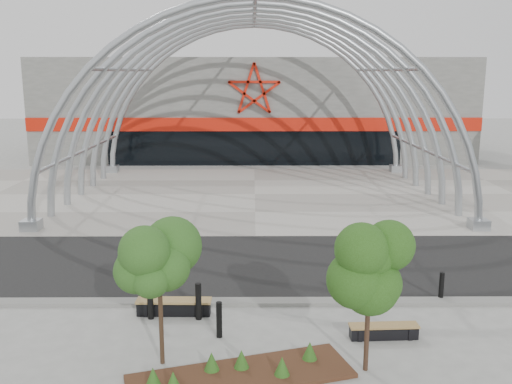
% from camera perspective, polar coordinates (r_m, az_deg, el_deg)
% --- Properties ---
extents(ground, '(140.00, 140.00, 0.00)m').
position_cam_1_polar(ground, '(17.98, 0.08, -10.81)').
color(ground, gray).
rests_on(ground, ground).
extents(road, '(140.00, 7.00, 0.02)m').
position_cam_1_polar(road, '(21.25, 0.01, -7.13)').
color(road, black).
rests_on(road, ground).
extents(forecourt, '(60.00, 17.00, 0.04)m').
position_cam_1_polar(forecourt, '(32.82, -0.12, -0.25)').
color(forecourt, gray).
rests_on(forecourt, ground).
extents(kerb, '(60.00, 0.50, 0.12)m').
position_cam_1_polar(kerb, '(17.73, 0.08, -10.94)').
color(kerb, slate).
rests_on(kerb, ground).
extents(arena_building, '(34.00, 15.24, 8.00)m').
position_cam_1_polar(arena_building, '(50.12, -0.20, 8.56)').
color(arena_building, '#62625E').
rests_on(arena_building, ground).
extents(vault_canopy, '(20.80, 15.80, 20.36)m').
position_cam_1_polar(vault_canopy, '(32.82, -0.12, -0.25)').
color(vault_canopy, '#A1A7AB').
rests_on(vault_canopy, ground).
extents(planting_bed, '(5.44, 3.05, 0.55)m').
position_cam_1_polar(planting_bed, '(13.83, -1.83, -17.64)').
color(planting_bed, '#361C15').
rests_on(planting_bed, ground).
extents(street_tree_0, '(1.49, 1.49, 3.39)m').
position_cam_1_polar(street_tree_0, '(13.68, -9.67, -7.50)').
color(street_tree_0, black).
rests_on(street_tree_0, ground).
extents(street_tree_1, '(1.44, 1.44, 3.42)m').
position_cam_1_polar(street_tree_1, '(13.44, 11.29, -7.87)').
color(street_tree_1, black).
rests_on(street_tree_1, ground).
extents(bench_0, '(2.19, 0.52, 0.46)m').
position_cam_1_polar(bench_0, '(17.13, -8.20, -11.32)').
color(bench_0, black).
rests_on(bench_0, ground).
extents(bench_1, '(1.86, 0.50, 0.39)m').
position_cam_1_polar(bench_1, '(15.96, 12.65, -13.46)').
color(bench_1, black).
rests_on(bench_1, ground).
extents(bollard_0, '(0.17, 0.17, 1.08)m').
position_cam_1_polar(bollard_0, '(16.84, -10.53, -10.67)').
color(bollard_0, black).
rests_on(bollard_0, ground).
extents(bollard_1, '(0.17, 0.17, 1.08)m').
position_cam_1_polar(bollard_1, '(16.61, -5.78, -10.83)').
color(bollard_1, black).
rests_on(bollard_1, ground).
extents(bollard_2, '(0.16, 0.16, 0.99)m').
position_cam_1_polar(bollard_2, '(15.55, -3.70, -12.63)').
color(bollard_2, black).
rests_on(bollard_2, ground).
extents(bollard_3, '(0.18, 0.18, 1.13)m').
position_cam_1_polar(bollard_3, '(17.24, 10.59, -10.02)').
color(bollard_3, black).
rests_on(bollard_3, ground).
extents(bollard_4, '(0.15, 0.15, 0.92)m').
position_cam_1_polar(bollard_4, '(18.70, 18.05, -8.99)').
color(bollard_4, black).
rests_on(bollard_4, ground).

